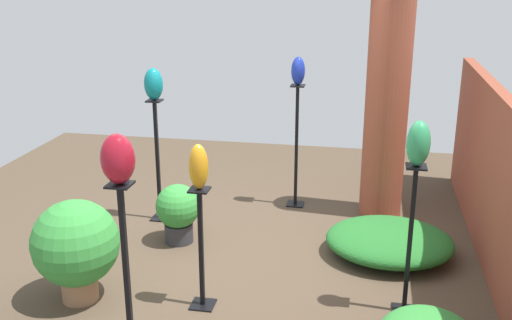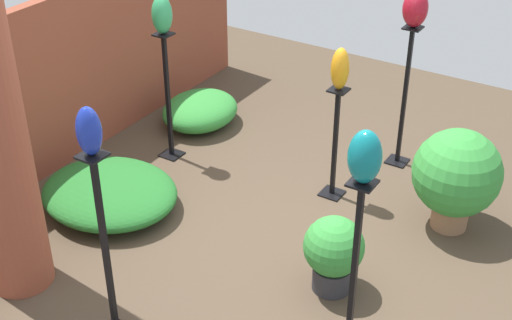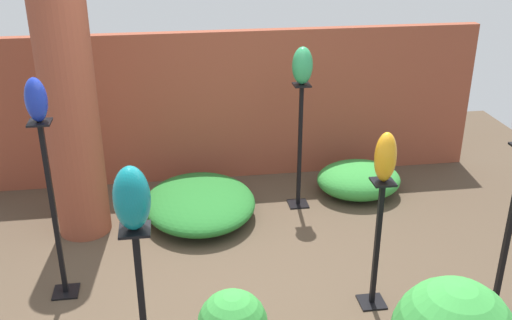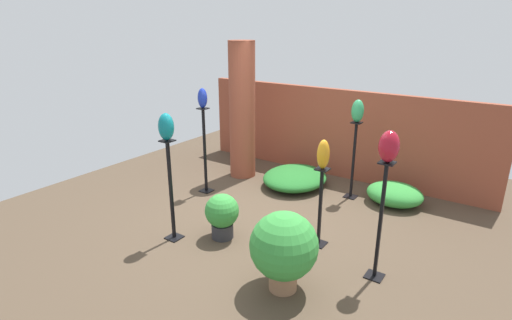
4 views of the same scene
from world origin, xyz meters
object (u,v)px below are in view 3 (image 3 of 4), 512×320
Objects in this scene: brick_pillar at (70,105)px; pedestal_cobalt at (55,219)px; art_vase_cobalt at (36,100)px; pedestal_ruby at (506,243)px; art_vase_teal at (132,198)px; art_vase_jade at (302,66)px; art_vase_amber at (385,157)px; pedestal_jade at (300,152)px; pedestal_amber at (376,250)px.

pedestal_cobalt is (-0.05, -1.00, -0.57)m from brick_pillar.
pedestal_ruby is at bearing -13.44° from art_vase_cobalt.
art_vase_jade is (1.45, 2.65, -0.09)m from art_vase_teal.
pedestal_cobalt is at bearing -151.14° from art_vase_jade.
art_vase_amber is at bearing -11.58° from pedestal_cobalt.
pedestal_cobalt reaches higher than pedestal_jade.
art_vase_cobalt reaches higher than pedestal_jade.
brick_pillar is 2.77m from art_vase_amber.
pedestal_amber is at bearing -32.51° from brick_pillar.
art_vase_amber is at bearing -11.58° from art_vase_cobalt.
brick_pillar reaches higher than pedestal_amber.
art_vase_teal reaches higher than pedestal_cobalt.
art_vase_amber is at bearing -82.28° from art_vase_jade.
art_vase_amber is 1.16× the size of art_vase_cobalt.
pedestal_jade is 0.88m from art_vase_jade.
brick_pillar is 2.34× the size of pedestal_amber.
art_vase_teal reaches higher than art_vase_amber.
pedestal_amber is 0.82× the size of pedestal_jade.
art_vase_cobalt is at bearing -151.14° from pedestal_jade.
brick_pillar reaches higher than art_vase_jade.
art_vase_jade is (2.11, 0.19, 0.22)m from brick_pillar.
pedestal_ruby is 3.91× the size of art_vase_jade.
pedestal_ruby is (1.08, -1.97, 0.05)m from pedestal_jade.
art_vase_amber is (2.39, -0.49, 0.57)m from pedestal_cobalt.
art_vase_jade is (-0.23, 1.68, 0.99)m from pedestal_amber.
art_vase_teal is (0.71, -1.46, 0.88)m from pedestal_cobalt.
art_vase_teal is 1.63m from art_vase_cobalt.
pedestal_amber is at bearing -11.58° from pedestal_cobalt.
brick_pillar is 2.88m from pedestal_amber.
art_vase_cobalt is (-0.71, 1.46, 0.07)m from art_vase_teal.
pedestal_amber is at bearing 30.00° from art_vase_teal.
art_vase_amber is (2.34, -1.49, 0.00)m from brick_pillar.
brick_pillar reaches higher than art_vase_amber.
pedestal_cobalt is at bearing -92.90° from brick_pillar.
art_vase_jade is (2.16, 1.19, 0.79)m from pedestal_cobalt.
pedestal_cobalt is 1.85m from art_vase_teal.
pedestal_cobalt is 3.94× the size of art_vase_amber.
art_vase_cobalt is (-2.39, 0.49, 0.38)m from art_vase_amber.
art_vase_teal reaches higher than art_vase_jade.
art_vase_amber is (-0.00, 0.00, 0.77)m from pedestal_amber.
pedestal_cobalt is (-3.25, 0.78, 0.03)m from pedestal_ruby.
brick_pillar is at bearing 87.10° from art_vase_cobalt.
pedestal_jade is (-0.23, 1.68, 0.11)m from pedestal_amber.
brick_pillar is 2.13m from art_vase_jade.
pedestal_jade is at bearing 118.86° from pedestal_ruby.
pedestal_ruby is at bearing -18.47° from art_vase_amber.
art_vase_teal is at bearing -64.18° from pedestal_cobalt.
pedestal_amber is 3.31× the size of art_vase_cobalt.
pedestal_amber is at bearing 161.53° from pedestal_ruby.
pedestal_amber is 0.77m from art_vase_amber.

